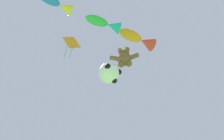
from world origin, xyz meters
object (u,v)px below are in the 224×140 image
at_px(fish_kite_tangerine, 139,39).
at_px(fish_kite_cobalt, 57,4).
at_px(soccer_ball_kite, 109,73).
at_px(teddy_bear_kite, 124,57).
at_px(diamond_kite, 71,43).
at_px(fish_kite_emerald, 105,24).

relative_size(fish_kite_tangerine, fish_kite_cobalt, 1.31).
relative_size(soccer_ball_kite, fish_kite_tangerine, 0.48).
bearing_deg(fish_kite_cobalt, soccer_ball_kite, 47.31).
relative_size(teddy_bear_kite, soccer_ball_kite, 1.41).
height_order(soccer_ball_kite, fish_kite_tangerine, fish_kite_tangerine).
bearing_deg(teddy_bear_kite, fish_kite_tangerine, 10.40).
relative_size(teddy_bear_kite, fish_kite_cobalt, 0.88).
bearing_deg(soccer_ball_kite, diamond_kite, 175.17).
bearing_deg(soccer_ball_kite, fish_kite_cobalt, -132.69).
relative_size(fish_kite_tangerine, diamond_kite, 0.97).
bearing_deg(soccer_ball_kite, fish_kite_emerald, -92.14).
bearing_deg(soccer_ball_kite, teddy_bear_kite, -3.23).
height_order(soccer_ball_kite, diamond_kite, diamond_kite).
distance_m(teddy_bear_kite, fish_kite_emerald, 2.17).
bearing_deg(teddy_bear_kite, fish_kite_emerald, -121.28).
distance_m(fish_kite_emerald, fish_kite_cobalt, 2.85).
xyz_separation_m(fish_kite_emerald, diamond_kite, (-2.69, 1.72, 1.29)).
height_order(fish_kite_tangerine, fish_kite_emerald, fish_kite_tangerine).
distance_m(teddy_bear_kite, diamond_kite, 4.46).
bearing_deg(fish_kite_emerald, fish_kite_cobalt, -152.93).
distance_m(soccer_ball_kite, fish_kite_emerald, 2.97).
xyz_separation_m(teddy_bear_kite, fish_kite_tangerine, (1.03, 0.19, 2.02)).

